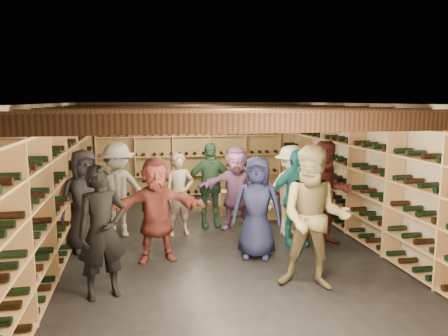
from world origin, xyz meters
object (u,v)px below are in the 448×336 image
person_2 (314,218)px  person_10 (209,185)px  person_0 (85,200)px  person_5 (156,209)px  crate_stack_left (231,202)px  crate_stack_right (264,207)px  person_7 (179,194)px  person_8 (327,193)px  person_11 (237,188)px  person_6 (257,207)px  person_3 (291,191)px  crate_loose (198,206)px  person_4 (295,198)px  person_9 (118,190)px  person_1 (102,232)px

person_2 → person_10: person_2 is taller
person_0 → person_2: size_ratio=0.89×
person_2 → person_5: size_ratio=1.17×
crate_stack_left → crate_stack_right: same height
person_7 → crate_stack_right: bearing=13.1°
person_8 → person_11: (-1.31, 1.17, -0.09)m
person_6 → person_2: bearing=-52.2°
person_2 → person_7: bearing=144.3°
crate_stack_left → person_3: 1.93m
person_3 → person_5: 2.60m
crate_loose → crate_stack_left: bearing=-38.5°
person_11 → person_3: bearing=-18.6°
person_6 → person_11: person_6 is taller
person_4 → person_2: bearing=-110.7°
person_0 → crate_stack_right: bearing=2.6°
person_9 → person_5: bearing=-77.1°
crate_stack_left → person_1: size_ratio=0.30×
person_4 → person_11: person_4 is taller
crate_stack_right → person_3: size_ratio=0.31×
person_4 → person_10: 1.86m
person_4 → person_6: bearing=-160.0°
person_7 → person_11: size_ratio=0.95×
crate_loose → person_11: size_ratio=0.31×
crate_stack_left → person_9: person_9 is taller
crate_stack_left → person_7: bearing=-134.2°
crate_loose → person_8: size_ratio=0.28×
person_6 → person_10: 1.88m
person_4 → person_7: size_ratio=1.09×
crate_stack_left → person_4: (0.63, -2.24, 0.57)m
crate_loose → person_7: (-0.59, -1.80, 0.67)m
person_1 → person_11: (2.27, 2.56, -0.04)m
person_1 → person_11: person_1 is taller
person_3 → person_4: (-0.13, -0.56, -0.00)m
crate_stack_left → person_3: size_ratio=0.31×
person_10 → person_11: person_10 is taller
person_4 → person_11: (-0.77, 1.12, -0.03)m
person_4 → person_6: (-0.78, -0.43, -0.03)m
crate_stack_left → crate_loose: size_ratio=1.02×
person_7 → person_11: (1.11, 0.16, 0.04)m
crate_stack_left → person_9: bearing=-153.1°
person_4 → person_7: (-1.87, 0.96, -0.07)m
person_5 → person_8: person_8 is taller
crate_stack_right → person_2: size_ratio=0.27×
person_1 → person_5: person_1 is taller
crate_stack_left → person_1: person_1 is taller
person_2 → crate_loose: bearing=126.3°
person_4 → person_8: 0.55m
person_3 → person_10: bearing=129.4°
person_7 → person_9: bearing=166.0°
person_2 → person_6: size_ratio=1.18×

